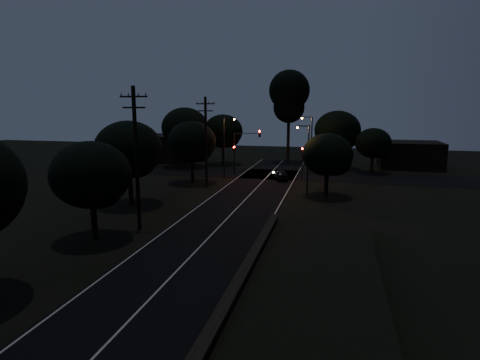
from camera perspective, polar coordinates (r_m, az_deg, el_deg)
The scene contains 23 objects.
ground at distance 18.17m, azimuth -19.22°, elevation -21.96°, with size 160.00×160.00×0.00m, color black.
road_surface at distance 45.71m, azimuth 2.06°, elevation -1.45°, with size 60.00×70.00×0.03m.
retaining_wall at distance 18.13m, azimuth 8.98°, elevation -19.25°, with size 6.93×26.00×1.60m.
utility_pole_mid at distance 31.61m, azimuth -14.53°, elevation 3.29°, with size 2.20×0.30×11.00m.
utility_pole_far at distance 47.25m, azimuth -4.87°, elevation 5.63°, with size 2.20×0.30×10.50m.
tree_left_b at distance 30.04m, azimuth -20.23°, elevation 0.44°, with size 5.61×5.61×7.13m.
tree_left_c at distance 39.69m, azimuth -15.36°, elevation 4.01°, with size 6.45×6.45×8.14m.
tree_left_d at distance 49.81m, azimuth -6.69°, elevation 5.24°, with size 6.02×6.02×7.64m.
tree_far_nw at distance 65.12m, azimuth -2.27°, elevation 6.81°, with size 6.37×6.37×8.07m.
tree_far_w at distance 62.83m, azimuth -7.67°, elevation 7.27°, with size 7.21×7.21×9.19m.
tree_far_ne at distance 62.69m, azimuth 13.91°, elevation 6.75°, with size 6.90×6.90×8.73m.
tree_far_e at distance 60.11m, azimuth 18.58°, elevation 4.89°, with size 5.01×5.01×6.36m.
tree_right_a at distance 42.93m, azimuth 12.57°, elevation 3.37°, with size 5.27×5.27×6.70m.
tall_pine at distance 68.16m, azimuth 7.01°, elevation 11.78°, with size 6.71×6.71×15.26m.
building_left at distance 71.18m, azimuth -10.55°, elevation 4.53°, with size 10.00×8.00×4.40m, color black.
building_right at distance 67.10m, azimuth 22.99°, elevation 3.32°, with size 9.00×7.00×4.00m, color black.
signal_left at distance 54.77m, azimuth -0.82°, elevation 3.58°, with size 0.28×0.35×4.10m.
signal_right at distance 53.29m, azimuth 8.83°, elevation 3.25°, with size 0.28×0.35×4.10m.
signal_mast at distance 54.22m, azimuth 0.91°, elevation 5.10°, with size 3.70×0.35×6.25m.
streetlight_a at distance 52.84m, azimuth -2.10°, elevation 5.27°, with size 1.66×0.26×8.00m.
streetlight_b at distance 57.03m, azimuth 9.93°, elevation 5.52°, with size 1.66×0.26×8.00m.
streetlight_c at distance 43.13m, azimuth 9.44°, elevation 3.53°, with size 1.46×0.26×7.50m.
car at distance 52.27m, azimuth 5.82°, elevation 0.76°, with size 1.54×3.82×1.30m, color black.
Camera 1 is at (8.72, -12.70, 9.63)m, focal length 30.00 mm.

